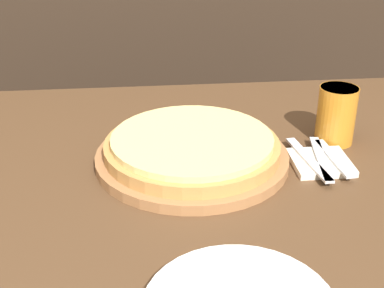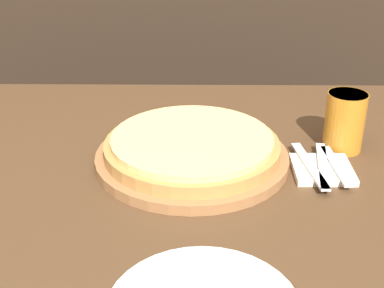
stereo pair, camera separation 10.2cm
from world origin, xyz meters
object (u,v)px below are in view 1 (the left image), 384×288
at_px(dinner_knife, 321,158).
at_px(fork, 308,159).
at_px(beer_glass, 337,113).
at_px(spoon, 334,158).
at_px(pizza_on_board, 192,150).

bearing_deg(dinner_knife, fork, 180.00).
distance_m(beer_glass, spoon, 0.12).
distance_m(beer_glass, dinner_knife, 0.13).
distance_m(pizza_on_board, beer_glass, 0.31).
bearing_deg(dinner_knife, pizza_on_board, 171.64).
bearing_deg(beer_glass, spoon, -108.95).
bearing_deg(fork, beer_glass, 49.73).
bearing_deg(beer_glass, fork, -130.27).
distance_m(fork, dinner_knife, 0.03).
xyz_separation_m(beer_glass, fork, (-0.08, -0.10, -0.05)).
relative_size(pizza_on_board, dinner_knife, 2.07).
xyz_separation_m(fork, spoon, (0.05, 0.00, -0.00)).
relative_size(beer_glass, fork, 0.67).
xyz_separation_m(pizza_on_board, beer_glass, (0.31, 0.06, 0.04)).
relative_size(beer_glass, spoon, 0.78).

